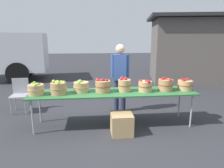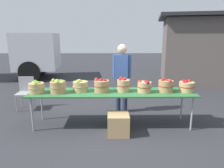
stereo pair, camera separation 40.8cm
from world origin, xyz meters
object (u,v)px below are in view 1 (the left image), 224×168
object	(u,v)px
apple_basket_red_2	(145,86)
apple_basket_red_0	(103,86)
apple_basket_red_4	(185,85)
folding_chair	(20,92)
apple_basket_red_1	(124,85)
market_table	(113,93)
apple_basket_red_3	(165,85)
apple_basket_green_1	(59,88)
apple_basket_green_0	(36,89)
vendor_adult	(120,73)
produce_crate	(122,124)
apple_basket_green_2	(81,87)

from	to	relation	value
apple_basket_red_2	apple_basket_red_0	bearing A→B (deg)	176.51
apple_basket_red_4	folding_chair	bearing A→B (deg)	164.93
apple_basket_red_1	apple_basket_red_2	bearing A→B (deg)	-7.91
market_table	apple_basket_red_0	size ratio (longest dim) A/B	10.42
apple_basket_red_0	apple_basket_red_2	size ratio (longest dim) A/B	1.09
apple_basket_red_2	apple_basket_red_3	size ratio (longest dim) A/B	0.94
apple_basket_green_1	apple_basket_green_0	bearing A→B (deg)	-179.69
folding_chair	apple_basket_red_1	bearing A→B (deg)	-23.35
apple_basket_green_0	folding_chair	xyz separation A→B (m)	(-0.71, 1.11, -0.36)
apple_basket_red_0	vendor_adult	bearing A→B (deg)	57.71
apple_basket_red_4	vendor_adult	bearing A→B (deg)	150.02
market_table	folding_chair	world-z (taller)	folding_chair
apple_basket_green_0	produce_crate	world-z (taller)	apple_basket_green_0
apple_basket_red_4	apple_basket_red_2	bearing A→B (deg)	-177.45
apple_basket_green_0	folding_chair	bearing A→B (deg)	122.67
market_table	apple_basket_green_0	bearing A→B (deg)	-177.72
apple_basket_green_1	apple_basket_green_2	xyz separation A→B (m)	(0.45, 0.13, -0.02)
apple_basket_green_0	apple_basket_red_1	world-z (taller)	apple_basket_red_1
apple_basket_green_2	apple_basket_green_0	bearing A→B (deg)	-171.92
apple_basket_red_3	apple_basket_green_1	bearing A→B (deg)	-178.68
apple_basket_green_1	folding_chair	size ratio (longest dim) A/B	0.39
vendor_adult	apple_basket_green_0	bearing A→B (deg)	33.68
market_table	apple_basket_red_4	world-z (taller)	apple_basket_red_4
apple_basket_red_3	folding_chair	distance (m)	3.61
market_table	folding_chair	size ratio (longest dim) A/B	4.07
apple_basket_red_1	apple_basket_red_3	size ratio (longest dim) A/B	0.96
apple_basket_red_2	apple_basket_red_4	size ratio (longest dim) A/B	0.91
produce_crate	apple_basket_green_1	bearing A→B (deg)	162.42
produce_crate	market_table	bearing A→B (deg)	104.10
market_table	apple_basket_red_4	xyz separation A→B (m)	(1.59, -0.00, 0.15)
apple_basket_red_0	produce_crate	bearing A→B (deg)	-53.90
apple_basket_green_2	apple_basket_red_2	xyz separation A→B (m)	(1.36, -0.11, 0.01)
apple_basket_green_2	apple_basket_red_1	world-z (taller)	apple_basket_red_1
apple_basket_red_0	apple_basket_red_1	xyz separation A→B (m)	(0.46, 0.01, 0.00)
apple_basket_red_0	apple_basket_red_3	xyz separation A→B (m)	(1.37, -0.02, -0.00)
apple_basket_red_4	vendor_adult	world-z (taller)	vendor_adult
apple_basket_green_2	apple_basket_red_1	xyz separation A→B (m)	(0.92, -0.04, 0.03)
apple_basket_green_0	apple_basket_red_4	xyz separation A→B (m)	(3.17, 0.06, -0.00)
apple_basket_green_0	apple_basket_red_1	xyz separation A→B (m)	(1.82, 0.08, 0.02)
apple_basket_green_1	apple_basket_red_0	world-z (taller)	apple_basket_red_0
apple_basket_red_0	apple_basket_red_4	size ratio (longest dim) A/B	1.00
market_table	apple_basket_red_0	world-z (taller)	apple_basket_red_0
apple_basket_green_1	produce_crate	distance (m)	1.47
apple_basket_green_1	apple_basket_red_4	distance (m)	2.72
apple_basket_red_2	apple_basket_red_4	distance (m)	0.91
folding_chair	apple_basket_red_2	bearing A→B (deg)	-21.36
apple_basket_red_1	vendor_adult	distance (m)	0.76
market_table	apple_basket_red_3	xyz separation A→B (m)	(1.14, -0.01, 0.16)
apple_basket_green_2	apple_basket_red_0	world-z (taller)	apple_basket_red_0
apple_basket_red_1	vendor_adult	bearing A→B (deg)	88.95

